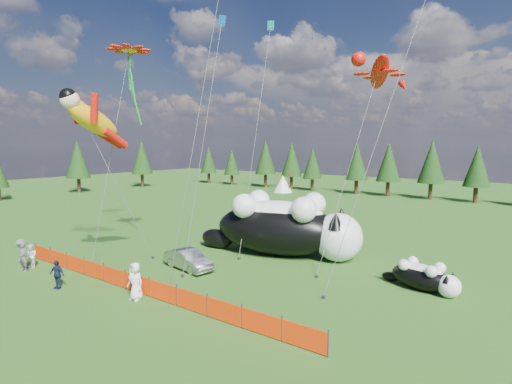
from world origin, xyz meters
TOP-DOWN VIEW (x-y plane):
  - ground at (0.00, 0.00)m, footprint 160.00×160.00m
  - safety_fence at (0.00, -3.00)m, footprint 22.06×0.06m
  - tree_line at (0.00, 45.00)m, footprint 90.00×4.00m
  - festival_tents at (11.00, 40.00)m, footprint 50.00×3.20m
  - cat_large at (2.43, 7.80)m, footprint 12.09×6.27m
  - cat_small at (12.12, 6.31)m, footprint 4.34×2.27m
  - car at (-0.75, 1.47)m, footprint 3.90×1.93m
  - spectator_a at (-8.71, -4.81)m, footprint 0.74×0.58m
  - spectator_b at (-9.00, -4.22)m, footprint 0.75×0.44m
  - spectator_c at (-4.08, -5.13)m, footprint 1.02×0.72m
  - spectator_d at (-9.26, -4.67)m, footprint 1.39×1.22m
  - spectator_e at (0.70, -3.63)m, footprint 1.00×0.71m
  - superhero_kite at (-5.52, -1.62)m, footprint 4.53×5.82m
  - gecko_kite at (7.14, 12.57)m, footprint 5.65×11.55m
  - flower_kite at (-7.11, 2.34)m, footprint 3.99×6.36m
  - diamond_kite_a at (-0.61, 4.51)m, footprint 1.06×5.18m
  - diamond_kite_d at (-1.36, 11.27)m, footprint 2.51×7.14m

SIDE VIEW (x-z plane):
  - ground at x=0.00m, z-range 0.00..0.00m
  - safety_fence at x=0.00m, z-range -0.05..1.05m
  - car at x=-0.75m, z-range 0.00..1.23m
  - cat_small at x=12.12m, z-range -0.04..1.55m
  - spectator_b at x=-9.00m, z-range 0.00..1.53m
  - spectator_c at x=-4.08m, z-range 0.00..1.57m
  - spectator_a at x=-8.71m, z-range 0.00..1.79m
  - spectator_e at x=0.70m, z-range 0.00..1.92m
  - spectator_d at x=-9.26m, z-range 0.00..1.92m
  - festival_tents at x=11.00m, z-range 0.00..2.80m
  - cat_large at x=2.43m, z-range -0.11..4.31m
  - tree_line at x=0.00m, z-range 0.00..8.00m
  - superhero_kite at x=-5.52m, z-range 3.49..14.99m
  - gecko_kite at x=7.14m, z-range 5.27..20.35m
  - flower_kite at x=-7.11m, z-range 6.75..21.67m
  - diamond_kite_a at x=-0.61m, z-range 6.44..23.10m
  - diamond_kite_d at x=-1.36m, z-range 6.90..25.37m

